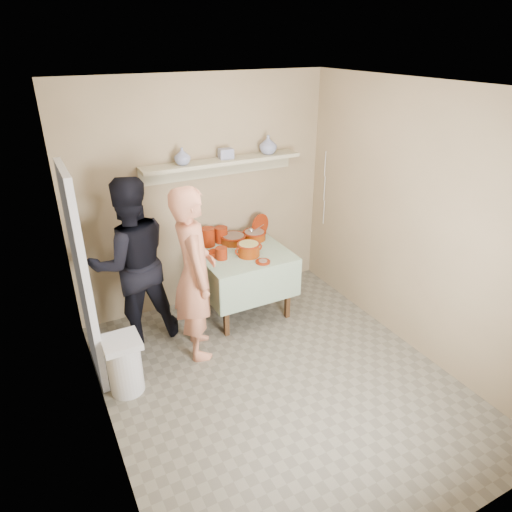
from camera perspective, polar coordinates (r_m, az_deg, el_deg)
ground at (r=4.44m, az=2.87°, el=-15.34°), size 3.50×3.50×0.00m
tile_panel at (r=4.28m, az=-20.84°, el=-2.73°), size 0.06×0.70×2.00m
plate_stack_a at (r=5.19m, az=-6.04°, el=2.38°), size 0.16×0.16×0.21m
plate_stack_b at (r=5.28m, az=-4.37°, el=2.67°), size 0.15×0.15×0.18m
bowl_stack at (r=4.89m, az=-4.35°, el=0.34°), size 0.13×0.13×0.13m
empty_bowl at (r=4.98m, az=-5.16°, el=0.31°), size 0.16×0.16×0.05m
propped_lid at (r=5.46m, az=0.54°, el=3.90°), size 0.27×0.12×0.27m
vase_right at (r=5.25m, az=1.52°, el=13.75°), size 0.25×0.25×0.21m
vase_left at (r=4.84m, az=-9.21°, el=12.21°), size 0.22×0.22×0.17m
ceramic_box at (r=5.05m, az=-3.79°, el=12.64°), size 0.16×0.12×0.11m
person_cook at (r=4.39m, az=-7.70°, el=-2.25°), size 0.54×0.71×1.75m
person_helper at (r=4.72m, az=-15.30°, el=-0.76°), size 0.87×0.69×1.76m
room_shell at (r=3.59m, az=3.44°, el=4.37°), size 3.04×3.54×2.62m
serving_table at (r=5.13m, az=-1.76°, el=-0.58°), size 0.97×0.97×0.76m
cazuela_meat_a at (r=5.25m, az=-2.86°, el=2.20°), size 0.30×0.30×0.10m
cazuela_meat_b at (r=5.35m, az=-0.20°, el=2.68°), size 0.28×0.28×0.10m
ladle at (r=5.33m, az=-0.55°, el=3.20°), size 0.08×0.26×0.19m
cazuela_rice at (r=4.93m, az=-0.93°, el=0.95°), size 0.33×0.25×0.14m
front_plate at (r=4.81m, az=0.87°, el=-0.71°), size 0.16×0.16×0.03m
wall_shelf at (r=5.06m, az=-4.32°, el=11.50°), size 1.80×0.25×0.21m
trash_bin at (r=4.33m, az=-16.10°, el=-12.95°), size 0.32×0.32×0.56m
electrical_cord at (r=5.65m, az=8.55°, el=8.34°), size 0.01×0.05×0.90m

